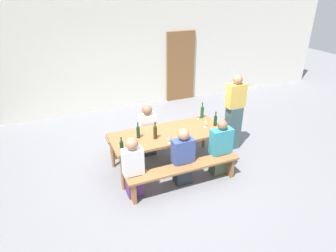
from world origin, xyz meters
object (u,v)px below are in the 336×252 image
(wooden_door, at_px, (181,67))
(tasting_table, at_px, (168,136))
(wine_bottle_1, at_px, (138,132))
(wine_glass_1, at_px, (169,137))
(standing_host, at_px, (234,114))
(wine_glass_2, at_px, (198,114))
(wine_bottle_3, at_px, (215,121))
(bench_near, at_px, (184,170))
(seated_guest_near_0, at_px, (133,168))
(wine_bottle_4, at_px, (155,132))
(wine_bottle_0, at_px, (122,147))
(bench_far, at_px, (155,134))
(seated_guest_far_0, at_px, (148,131))
(wine_glass_0, at_px, (206,122))
(wine_bottle_2, at_px, (202,112))
(seated_guest_near_1, at_px, (183,158))
(seated_guest_near_2, at_px, (220,149))

(wooden_door, distance_m, tasting_table, 3.81)
(wine_bottle_1, relative_size, wine_glass_1, 1.88)
(standing_host, bearing_deg, wine_glass_2, -15.97)
(tasting_table, relative_size, wine_bottle_3, 7.36)
(bench_near, height_order, seated_guest_near_0, seated_guest_near_0)
(tasting_table, bearing_deg, standing_host, 4.49)
(wine_bottle_3, bearing_deg, wine_bottle_4, -178.42)
(wine_bottle_0, height_order, standing_host, standing_host)
(wine_bottle_1, bearing_deg, bench_far, 50.44)
(bench_far, distance_m, seated_guest_far_0, 0.32)
(wine_bottle_4, bearing_deg, bench_near, -64.71)
(seated_guest_near_0, bearing_deg, wine_bottle_4, -50.23)
(wine_bottle_1, relative_size, standing_host, 0.19)
(seated_guest_far_0, bearing_deg, wine_bottle_0, -39.66)
(bench_far, distance_m, wine_glass_0, 1.24)
(bench_near, distance_m, standing_host, 1.88)
(wine_bottle_2, bearing_deg, wine_bottle_0, -159.40)
(standing_host, bearing_deg, wine_glass_0, 12.53)
(wine_bottle_2, bearing_deg, tasting_table, -158.43)
(wine_bottle_2, height_order, wine_glass_2, wine_bottle_2)
(tasting_table, relative_size, wine_glass_1, 13.26)
(bench_far, height_order, seated_guest_far_0, seated_guest_far_0)
(wine_bottle_0, bearing_deg, seated_guest_far_0, 50.34)
(wine_bottle_2, relative_size, wine_bottle_4, 1.02)
(bench_far, height_order, seated_guest_near_0, seated_guest_near_0)
(seated_guest_near_0, distance_m, seated_guest_near_1, 0.93)
(wine_bottle_2, bearing_deg, standing_host, -21.15)
(wine_bottle_1, distance_m, wine_glass_1, 0.61)
(wine_glass_2, bearing_deg, seated_guest_far_0, 166.25)
(bench_near, relative_size, seated_guest_near_0, 1.88)
(wine_bottle_4, distance_m, seated_guest_far_0, 0.79)
(tasting_table, relative_size, seated_guest_near_2, 1.97)
(tasting_table, relative_size, bench_far, 1.05)
(wine_bottle_0, bearing_deg, wine_bottle_3, 8.10)
(wine_bottle_2, distance_m, standing_host, 0.70)
(wine_bottle_2, relative_size, seated_guest_near_0, 0.30)
(bench_far, bearing_deg, wine_bottle_1, -129.56)
(wine_glass_0, bearing_deg, seated_guest_near_2, -87.17)
(bench_near, height_order, wine_bottle_0, wine_bottle_0)
(wooden_door, distance_m, wine_bottle_1, 4.08)
(seated_guest_far_0, bearing_deg, bench_far, 125.51)
(wooden_door, xyz_separation_m, seated_guest_near_2, (-1.00, -3.93, -0.52))
(wine_bottle_0, relative_size, seated_guest_near_0, 0.26)
(wine_glass_2, bearing_deg, wine_bottle_3, -68.54)
(tasting_table, distance_m, seated_guest_near_0, 1.08)
(bench_near, height_order, wine_bottle_2, wine_bottle_2)
(bench_near, relative_size, wine_bottle_4, 6.35)
(bench_near, height_order, standing_host, standing_host)
(wine_bottle_2, height_order, seated_guest_near_2, seated_guest_near_2)
(wine_bottle_4, bearing_deg, wine_bottle_3, 1.58)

